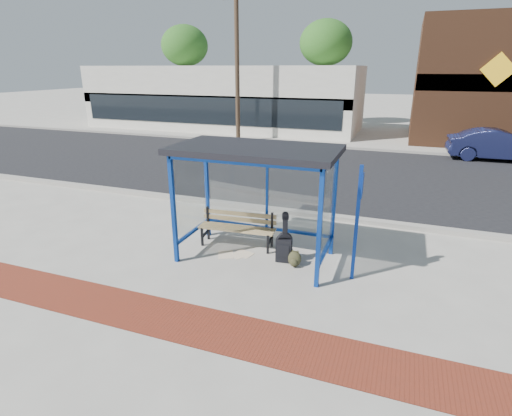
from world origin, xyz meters
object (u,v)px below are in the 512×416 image
at_px(parked_car, 498,145).
at_px(bench, 238,226).
at_px(guitar_bag, 285,245).
at_px(backpack, 294,259).
at_px(suitcase, 284,250).

bearing_deg(parked_car, bench, 147.20).
bearing_deg(guitar_bag, parked_car, 43.50).
height_order(bench, backpack, bench).
relative_size(guitar_bag, suitcase, 1.83).
bearing_deg(backpack, guitar_bag, 143.31).
xyz_separation_m(guitar_bag, suitcase, (-0.01, -0.01, -0.12)).
height_order(bench, guitar_bag, guitar_bag).
bearing_deg(guitar_bag, bench, 140.70).
bearing_deg(suitcase, guitar_bag, 43.90).
bearing_deg(backpack, parked_car, 59.66).
relative_size(bench, guitar_bag, 1.71).
height_order(guitar_bag, suitcase, guitar_bag).
relative_size(suitcase, parked_car, 0.14).
xyz_separation_m(bench, parked_car, (7.27, 12.27, 0.21)).
bearing_deg(parked_car, backpack, 153.66).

